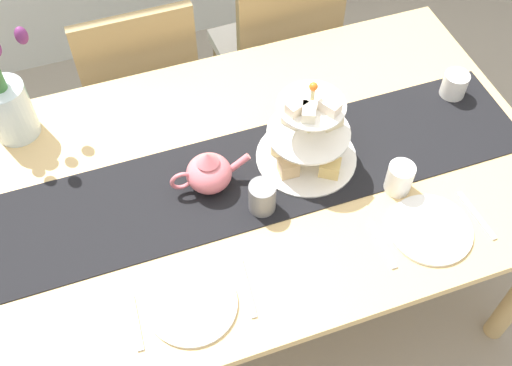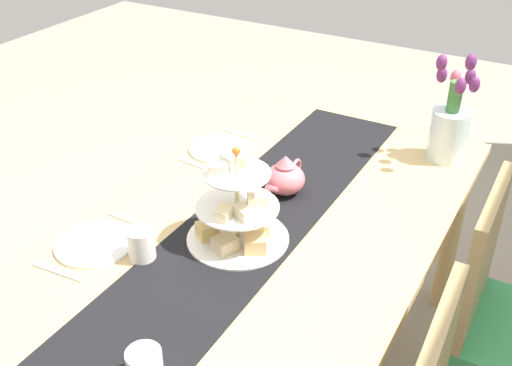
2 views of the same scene
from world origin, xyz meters
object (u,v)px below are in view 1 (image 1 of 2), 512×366
Objects in this scene: fork_left at (136,323)px; dinner_plate_left at (192,304)px; cream_jug at (454,85)px; chair_left at (140,83)px; tiered_cake_stand at (309,139)px; knife_right at (476,215)px; tulip_vase at (6,102)px; dinner_plate_right at (430,229)px; mug_white_text at (400,178)px; knife_left at (247,288)px; chair_right at (277,51)px; fork_right at (382,245)px; dining_table at (260,190)px; teapot at (209,172)px; mug_grey at (262,197)px.

dinner_plate_left is at bearing 0.00° from fork_left.
cream_jug is 1.23m from fork_left.
fork_left is (-0.22, -1.10, 0.26)m from chair_left.
tiered_cake_stand reaches higher than knife_right.
tulip_vase is 0.83m from dinner_plate_left.
dinner_plate_right is 2.42× the size of mug_white_text.
dinner_plate_left is at bearing 180.00° from knife_left.
chair_right is at bearing 90.50° from mug_white_text.
chair_right reaches higher than fork_right.
mug_white_text is at bearing -43.18° from tiered_cake_stand.
tiered_cake_stand is at bearing -170.48° from cream_jug.
tulip_vase is at bearing 149.82° from mug_white_text.
cream_jug is (0.54, 0.09, -0.05)m from tiered_cake_stand.
dining_table is at bearing 151.68° from mug_white_text.
teapot is 0.63m from dinner_plate_right.
chair_right is at bearing 98.98° from knife_right.
dining_table is at bearing 122.95° from fork_right.
chair_left is 0.57m from chair_right.
chair_left is 2.99× the size of tiered_cake_stand.
tulip_vase is 1.27m from dinner_plate_right.
dinner_plate_left is (-0.08, -1.10, 0.26)m from chair_left.
fork_left is (-0.14, 0.00, -0.00)m from dinner_plate_left.
chair_left is at bearing 86.06° from dinner_plate_left.
dinner_plate_right is at bearing 180.00° from knife_right.
fork_right is at bearing -136.58° from cream_jug.
dining_table is at bearing 48.80° from dinner_plate_left.
tiered_cake_stand is at bearing 136.82° from mug_white_text.
chair_left is at bearing 118.68° from dinner_plate_right.
chair_left is at bearing -179.99° from chair_right.
chair_left is 1.13m from dinner_plate_left.
fork_left is at bearing -125.82° from chair_right.
knife_right is 1.79× the size of mug_white_text.
chair_left is 1.00× the size of chair_right.
dinner_plate_left is at bearing -65.06° from tulip_vase.
tiered_cake_stand is (-0.19, -0.75, 0.34)m from chair_right.
tulip_vase is 0.90m from knife_left.
tulip_vase is 0.81m from mug_grey.
tulip_vase is at bearing 167.36° from cream_jug.
chair_left is 9.58× the size of mug_grey.
fork_right is at bearing -57.05° from dining_table.
teapot is 2.51× the size of mug_grey.
mug_grey is at bearing -47.31° from teapot.
fork_right and knife_right have the same top height.
fork_right is (0.68, 0.00, 0.00)m from fork_left.
teapot is at bearing 152.51° from knife_right.
dining_table is 7.08× the size of teapot.
tiered_cake_stand is at bearing 0.40° from dining_table.
chair_right is 0.85m from tiered_cake_stand.
chair_left is 1.14m from mug_white_text.
tulip_vase is 1.16m from fork_right.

